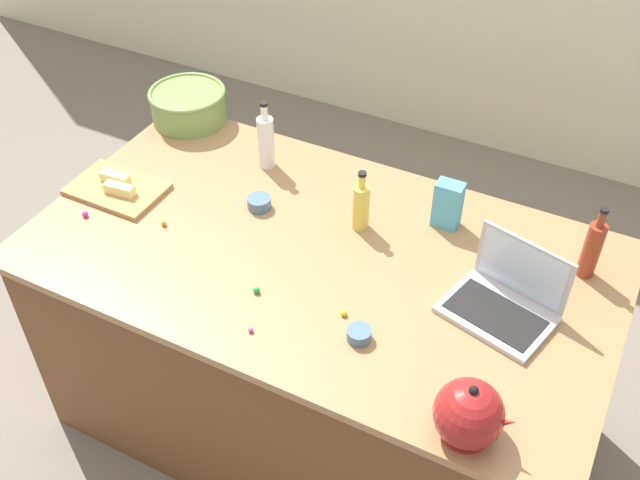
% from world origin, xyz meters
% --- Properties ---
extents(ground_plane, '(12.00, 12.00, 0.00)m').
position_xyz_m(ground_plane, '(0.00, 0.00, 0.00)').
color(ground_plane, slate).
extents(island_counter, '(1.90, 1.07, 0.90)m').
position_xyz_m(island_counter, '(0.00, 0.00, 0.45)').
color(island_counter, brown).
rests_on(island_counter, ground).
extents(laptop, '(0.36, 0.30, 0.22)m').
position_xyz_m(laptop, '(0.60, 0.02, 0.95)').
color(laptop, '#B7B7BC').
rests_on(laptop, island_counter).
extents(mixing_bowl_large, '(0.31, 0.31, 0.13)m').
position_xyz_m(mixing_bowl_large, '(-0.83, 0.46, 0.97)').
color(mixing_bowl_large, '#72934C').
rests_on(mixing_bowl_large, island_counter).
extents(bottle_soy, '(0.06, 0.06, 0.26)m').
position_xyz_m(bottle_soy, '(0.78, 0.29, 1.01)').
color(bottle_soy, maroon).
rests_on(bottle_soy, island_counter).
extents(bottle_oil, '(0.06, 0.06, 0.23)m').
position_xyz_m(bottle_oil, '(0.06, 0.17, 0.99)').
color(bottle_oil, '#DBC64C').
rests_on(bottle_oil, island_counter).
extents(bottle_vinegar, '(0.06, 0.06, 0.27)m').
position_xyz_m(bottle_vinegar, '(-0.39, 0.34, 1.01)').
color(bottle_vinegar, white).
rests_on(bottle_vinegar, island_counter).
extents(kettle, '(0.21, 0.18, 0.20)m').
position_xyz_m(kettle, '(0.64, -0.44, 0.98)').
color(kettle, maroon).
rests_on(kettle, island_counter).
extents(cutting_board, '(0.33, 0.22, 0.02)m').
position_xyz_m(cutting_board, '(-0.79, -0.05, 0.91)').
color(cutting_board, '#AD7F4C').
rests_on(cutting_board, island_counter).
extents(butter_stick_left, '(0.11, 0.05, 0.04)m').
position_xyz_m(butter_stick_left, '(-0.76, -0.07, 0.94)').
color(butter_stick_left, '#F4E58C').
rests_on(butter_stick_left, cutting_board).
extents(butter_stick_right, '(0.11, 0.04, 0.04)m').
position_xyz_m(butter_stick_right, '(-0.81, -0.02, 0.94)').
color(butter_stick_right, '#F4E58C').
rests_on(butter_stick_right, cutting_board).
extents(ramekin_small, '(0.07, 0.07, 0.04)m').
position_xyz_m(ramekin_small, '(0.27, -0.28, 0.92)').
color(ramekin_small, slate).
rests_on(ramekin_small, island_counter).
extents(ramekin_medium, '(0.08, 0.08, 0.04)m').
position_xyz_m(ramekin_medium, '(-0.29, 0.11, 0.92)').
color(ramekin_medium, slate).
rests_on(ramekin_medium, island_counter).
extents(candy_bag, '(0.09, 0.06, 0.17)m').
position_xyz_m(candy_bag, '(0.31, 0.32, 0.99)').
color(candy_bag, '#4CA5CC').
rests_on(candy_bag, island_counter).
extents(candy_0, '(0.02, 0.02, 0.02)m').
position_xyz_m(candy_0, '(0.19, -0.22, 0.91)').
color(candy_0, yellow).
rests_on(candy_0, island_counter).
extents(candy_1, '(0.02, 0.02, 0.02)m').
position_xyz_m(candy_1, '(-0.02, -0.40, 0.91)').
color(candy_1, '#CC3399').
rests_on(candy_1, island_counter).
extents(candy_2, '(0.02, 0.02, 0.02)m').
position_xyz_m(candy_2, '(-0.53, -0.13, 0.91)').
color(candy_2, orange).
rests_on(candy_2, island_counter).
extents(candy_3, '(0.02, 0.02, 0.02)m').
position_xyz_m(candy_3, '(-0.80, -0.21, 0.91)').
color(candy_3, '#CC3399').
rests_on(candy_3, island_counter).
extents(candy_4, '(0.02, 0.02, 0.02)m').
position_xyz_m(candy_4, '(-0.09, -0.25, 0.91)').
color(candy_4, green).
rests_on(candy_4, island_counter).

